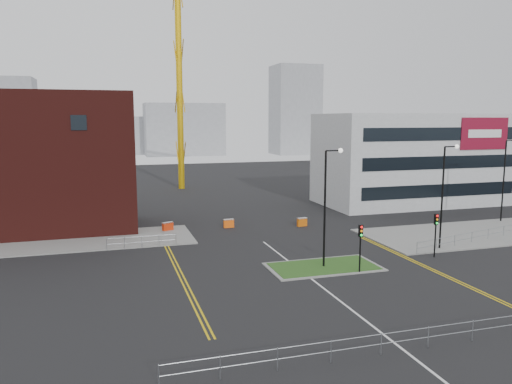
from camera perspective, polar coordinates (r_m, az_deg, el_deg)
ground at (r=31.64m, az=10.50°, el=-12.84°), size 200.00×200.00×0.00m
pavement_left at (r=49.81m, az=-23.65°, el=-5.46°), size 28.00×8.00×0.12m
pavement_right at (r=54.92m, az=24.40°, el=-4.26°), size 24.00×10.00×0.12m
island_kerb at (r=39.25m, az=7.73°, el=-8.48°), size 8.60×4.60×0.08m
grass_island at (r=39.25m, az=7.73°, el=-8.45°), size 8.00×4.00×0.12m
brick_building at (r=55.07m, az=-26.42°, el=2.80°), size 24.20×10.07×14.24m
office_block at (r=70.60m, az=17.56°, el=3.64°), size 25.00×12.20×12.00m
tower_crane at (r=81.91m, az=-4.64°, el=18.07°), size 49.49×20.85×36.38m
streetlamp_island at (r=38.14m, az=8.19°, el=-0.69°), size 1.46×0.36×9.18m
streetlamp_right_near at (r=46.07m, az=20.77°, el=0.41°), size 1.46×0.36×9.18m
streetlamp_right_far at (r=61.19m, az=26.64°, el=1.91°), size 1.46×0.36×9.18m
traffic_light_island at (r=37.72m, az=11.86°, el=-5.30°), size 0.28×0.33×3.65m
traffic_light_right at (r=43.63m, az=19.87°, el=-3.76°), size 0.28×0.33×3.65m
railing_front at (r=26.58m, az=16.70°, el=-15.48°), size 24.05×0.05×1.10m
railing_left at (r=45.46m, az=-12.92°, el=-5.35°), size 6.05×0.05×1.10m
railing_right at (r=51.97m, az=25.01°, el=-4.17°), size 19.05×5.05×1.10m
centre_line at (r=33.30m, az=8.90°, el=-11.68°), size 0.15×30.00×0.01m
yellow_left_a at (r=38.16m, az=-8.99°, el=-9.06°), size 0.12×24.00×0.01m
yellow_left_b at (r=38.20m, az=-8.54°, el=-9.03°), size 0.12×24.00×0.01m
yellow_right_a at (r=41.25m, az=18.53°, el=-8.06°), size 0.12×20.00×0.01m
yellow_right_b at (r=41.42m, az=18.87°, el=-8.01°), size 0.12×20.00×0.01m
skyline_a at (r=148.44m, az=-27.25°, el=7.34°), size 18.00×12.00×22.00m
skyline_b at (r=157.94m, az=-8.23°, el=7.09°), size 24.00×12.00×16.00m
skyline_c at (r=162.15m, az=4.48°, el=9.30°), size 14.00×12.00×28.00m
skyline_d at (r=166.29m, az=-14.92°, el=6.27°), size 30.00×12.00×12.00m
barrier_left at (r=51.60m, az=-10.05°, el=-3.89°), size 1.18×0.81×0.95m
barrier_mid at (r=52.63m, az=-3.13°, el=-3.55°), size 1.08×0.39×0.91m
barrier_right at (r=53.42m, az=5.28°, el=-3.40°), size 1.12×0.51×0.91m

